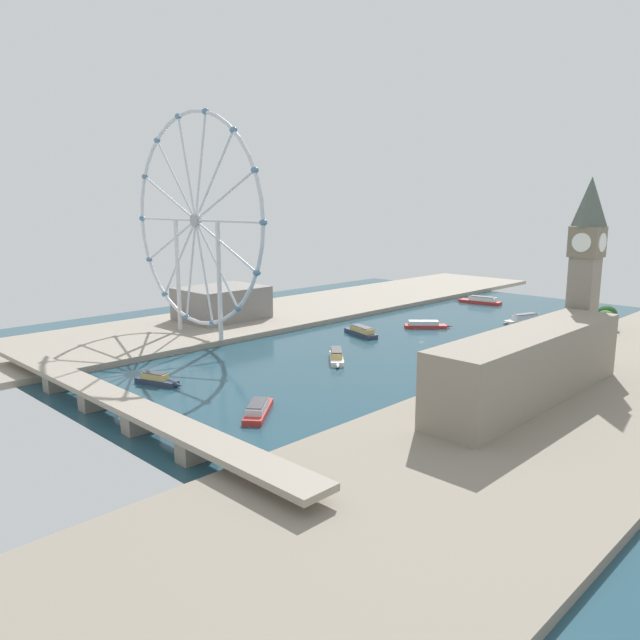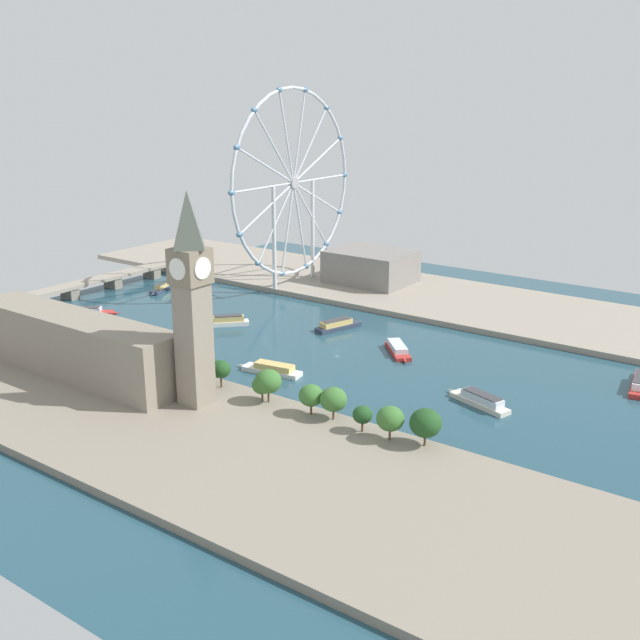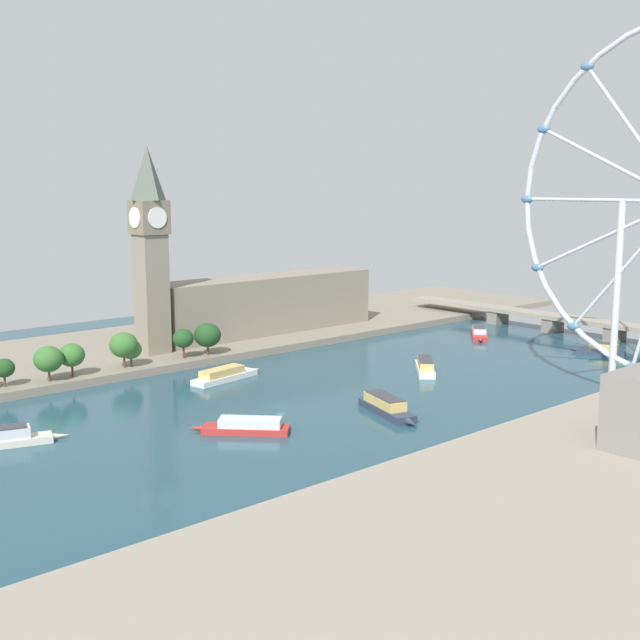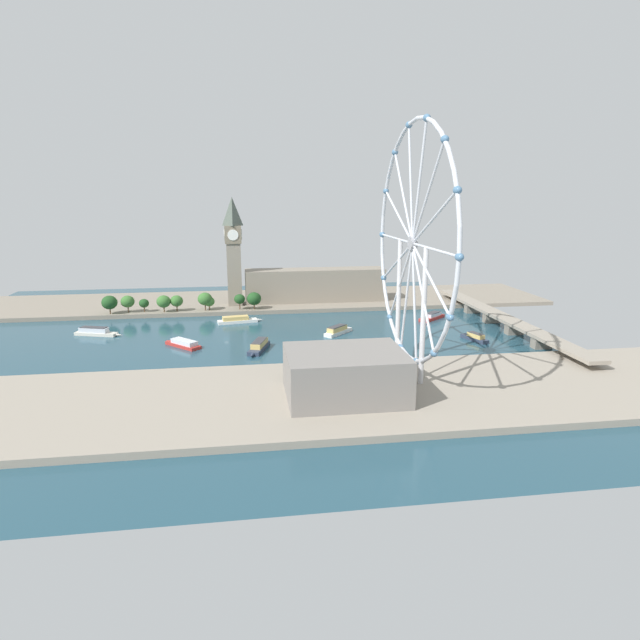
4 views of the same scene
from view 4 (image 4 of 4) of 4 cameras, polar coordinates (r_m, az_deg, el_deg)
The scene contains 16 objects.
ground_plane at distance 340.47m, azimuth -9.92°, elevation -1.94°, with size 389.28×389.28×0.00m, color #234756.
riverbank_left at distance 446.89m, azimuth -9.61°, elevation 1.93°, with size 90.00×520.00×3.00m, color gray.
riverbank_right at distance 235.88m, azimuth -10.56°, elevation -8.57°, with size 90.00×520.00×3.00m, color gray.
clock_tower at distance 419.61m, azimuth -9.17°, elevation 7.36°, with size 13.36×13.36×82.88m.
parliament_block at distance 434.98m, azimuth -0.52°, elevation 3.75°, with size 22.00×112.34×26.04m, color gray.
tree_row_embankment at distance 409.79m, azimuth -14.69°, elevation 2.00°, with size 13.88×114.97×13.49m.
ferris_wheel at distance 258.37m, azimuth 9.81°, elevation 7.86°, with size 116.06×3.20×119.19m.
riverside_hall at distance 231.03m, azimuth 2.69°, elevation -5.78°, with size 39.66×50.32×20.02m, color gray.
river_bridge at distance 380.02m, azimuth 18.86°, elevation 0.12°, with size 201.28×12.05×8.43m.
tour_boat_0 at distance 345.55m, azimuth 1.94°, elevation -1.11°, with size 22.61×22.41×5.61m.
tour_boat_1 at distance 327.30m, azimuth -14.34°, elevation -2.45°, with size 24.30×23.47×4.32m.
tour_boat_2 at distance 312.14m, azimuth -6.52°, elevation -2.78°, with size 30.11×14.18×5.56m.
tour_boat_3 at distance 343.74m, azimuth 16.09°, elevation -1.78°, with size 22.90×11.33×5.01m.
tour_boat_4 at distance 370.99m, azimuth -22.74°, elevation -1.17°, with size 14.31×31.64×5.42m.
tour_boat_6 at distance 379.61m, azimuth -8.77°, elevation 0.00°, with size 11.48×32.52×4.77m.
tour_boat_7 at distance 393.68m, azimuth 11.81°, elevation 0.35°, with size 21.94×25.29×4.91m.
Camera 4 is at (328.52, 11.10, 88.72)m, focal length 30.09 mm.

